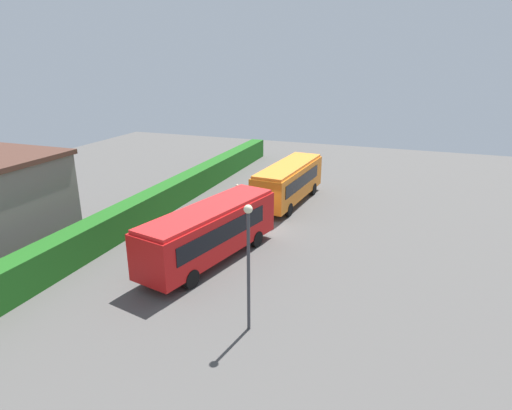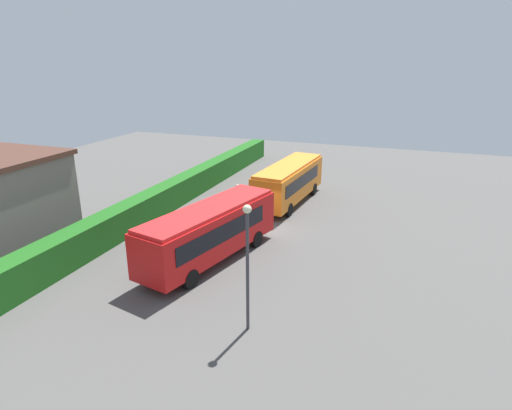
{
  "view_description": "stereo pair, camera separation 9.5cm",
  "coord_description": "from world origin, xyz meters",
  "views": [
    {
      "loc": [
        -25.83,
        -9.43,
        11.15
      ],
      "look_at": [
        0.54,
        0.3,
        1.58
      ],
      "focal_mm": 30.6,
      "sensor_mm": 36.0,
      "label": 1
    },
    {
      "loc": [
        -25.8,
        -9.52,
        11.15
      ],
      "look_at": [
        0.54,
        0.3,
        1.58
      ],
      "focal_mm": 30.6,
      "sensor_mm": 36.0,
      "label": 2
    }
  ],
  "objects": [
    {
      "name": "ground_plane",
      "position": [
        0.0,
        0.0,
        0.0
      ],
      "size": [
        64.0,
        64.0,
        0.0
      ],
      "primitive_type": "plane",
      "color": "#514F4C"
    },
    {
      "name": "bus_red",
      "position": [
        -5.28,
        0.92,
        1.86
      ],
      "size": [
        10.16,
        4.64,
        3.23
      ],
      "rotation": [
        0.0,
        0.0,
        -0.22
      ],
      "color": "red",
      "rests_on": "ground_plane"
    },
    {
      "name": "bus_orange",
      "position": [
        6.36,
        -0.32,
        1.83
      ],
      "size": [
        9.69,
        3.27,
        3.18
      ],
      "rotation": [
        0.0,
        0.0,
        -0.08
      ],
      "color": "orange",
      "rests_on": "ground_plane"
    },
    {
      "name": "person_left",
      "position": [
        -4.01,
        2.99,
        0.89
      ],
      "size": [
        0.36,
        0.51,
        1.7
      ],
      "rotation": [
        0.0,
        0.0,
        3.39
      ],
      "color": "maroon",
      "rests_on": "ground_plane"
    },
    {
      "name": "person_center",
      "position": [
        3.66,
        2.99,
        1.03
      ],
      "size": [
        0.38,
        0.54,
        1.94
      ],
      "rotation": [
        0.0,
        0.0,
        0.28
      ],
      "color": "maroon",
      "rests_on": "ground_plane"
    },
    {
      "name": "person_right",
      "position": [
        9.63,
        1.63,
        1.02
      ],
      "size": [
        0.46,
        0.3,
        1.92
      ],
      "rotation": [
        0.0,
        0.0,
        1.66
      ],
      "color": "olive",
      "rests_on": "ground_plane"
    },
    {
      "name": "hedge_row",
      "position": [
        0.0,
        8.01,
        0.98
      ],
      "size": [
        44.0,
        1.43,
        1.96
      ],
      "primitive_type": "cube",
      "color": "#1E5D1B",
      "rests_on": "ground_plane"
    },
    {
      "name": "traffic_cone",
      "position": [
        1.1,
        4.26,
        0.3
      ],
      "size": [
        0.36,
        0.36,
        0.6
      ],
      "primitive_type": "cone",
      "color": "orange",
      "rests_on": "ground_plane"
    },
    {
      "name": "lamppost",
      "position": [
        -10.8,
        -3.56,
        3.53
      ],
      "size": [
        0.36,
        0.36,
        5.67
      ],
      "color": "#38383D",
      "rests_on": "ground_plane"
    }
  ]
}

